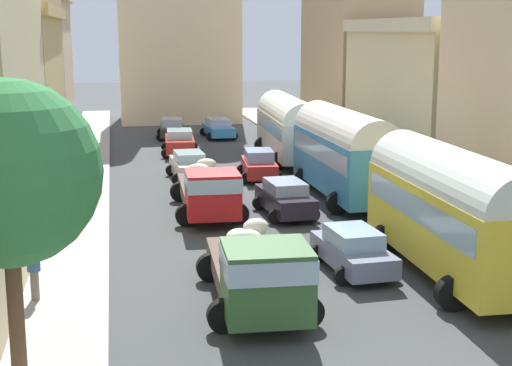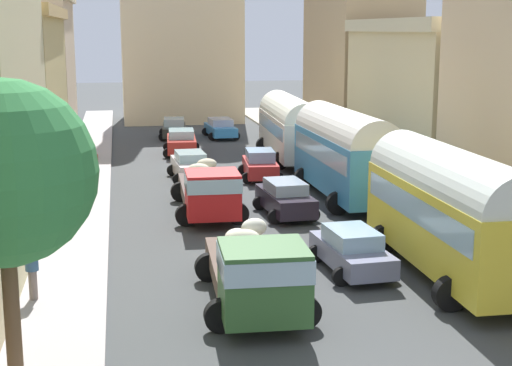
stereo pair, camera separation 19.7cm
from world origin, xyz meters
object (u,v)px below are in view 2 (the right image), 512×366
(cargo_truck_1, at_px, (209,190))
(car_6, at_px, (221,128))
(car_1, at_px, (181,142))
(pedestrian_2, at_px, (95,165))
(car_4, at_px, (285,198))
(pedestrian_1, at_px, (32,270))
(car_2, at_px, (174,128))
(car_0, at_px, (190,165))
(pedestrian_0, at_px, (84,160))
(car_3, at_px, (352,250))
(parked_bus_1, at_px, (344,150))
(car_5, at_px, (260,165))
(parked_bus_0, at_px, (450,206))
(cargo_truck_0, at_px, (257,270))
(parked_bus_2, at_px, (290,125))

(cargo_truck_1, distance_m, car_6, 23.97)
(car_1, bearing_deg, cargo_truck_1, -90.76)
(pedestrian_2, bearing_deg, car_4, -45.24)
(pedestrian_1, height_order, pedestrian_2, pedestrian_1)
(car_2, bearing_deg, car_1, -90.66)
(car_0, relative_size, pedestrian_1, 2.34)
(cargo_truck_1, xyz_separation_m, car_6, (3.68, 23.68, -0.45))
(car_1, bearing_deg, pedestrian_0, -127.79)
(car_4, height_order, car_6, car_4)
(car_2, distance_m, car_3, 32.41)
(parked_bus_1, bearing_deg, car_1, 113.95)
(car_3, xyz_separation_m, pedestrian_2, (-8.64, 16.13, 0.27))
(parked_bus_1, bearing_deg, car_5, 118.41)
(car_6, relative_size, pedestrian_1, 2.47)
(car_0, bearing_deg, cargo_truck_1, -89.96)
(parked_bus_0, xyz_separation_m, cargo_truck_0, (-6.60, -2.05, -1.08))
(cargo_truck_1, xyz_separation_m, pedestrian_0, (-5.53, 9.23, -0.13))
(car_6, bearing_deg, parked_bus_2, -74.66)
(cargo_truck_0, relative_size, car_4, 1.68)
(pedestrian_2, bearing_deg, car_0, 4.94)
(car_1, bearing_deg, car_5, -68.94)
(car_2, relative_size, car_3, 1.08)
(cargo_truck_0, relative_size, car_0, 1.69)
(cargo_truck_1, relative_size, car_3, 1.88)
(cargo_truck_0, distance_m, car_2, 35.30)
(cargo_truck_0, relative_size, car_1, 1.61)
(cargo_truck_1, height_order, car_2, cargo_truck_1)
(parked_bus_2, height_order, cargo_truck_0, parked_bus_2)
(parked_bus_1, bearing_deg, parked_bus_2, 90.39)
(car_3, bearing_deg, car_5, 90.17)
(parked_bus_2, xyz_separation_m, pedestrian_2, (-11.47, -5.45, -1.14))
(pedestrian_1, bearing_deg, car_5, 60.05)
(car_6, bearing_deg, car_4, -91.10)
(cargo_truck_1, bearing_deg, car_0, 90.04)
(parked_bus_0, bearing_deg, pedestrian_0, 123.19)
(cargo_truck_1, bearing_deg, car_4, -6.37)
(car_0, distance_m, pedestrian_1, 18.83)
(parked_bus_1, relative_size, car_5, 2.39)
(parked_bus_1, distance_m, car_2, 22.63)
(parked_bus_2, relative_size, car_6, 2.23)
(car_5, distance_m, pedestrian_2, 8.60)
(car_4, distance_m, car_6, 24.05)
(parked_bus_0, height_order, pedestrian_1, parked_bus_0)
(car_5, relative_size, pedestrian_1, 2.18)
(cargo_truck_1, height_order, car_6, cargo_truck_1)
(car_3, distance_m, car_4, 7.91)
(car_2, height_order, pedestrian_0, pedestrian_0)
(car_5, xyz_separation_m, pedestrian_1, (-9.91, -17.20, 0.23))
(cargo_truck_1, height_order, car_1, cargo_truck_1)
(cargo_truck_0, xyz_separation_m, car_3, (3.72, 3.07, -0.51))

